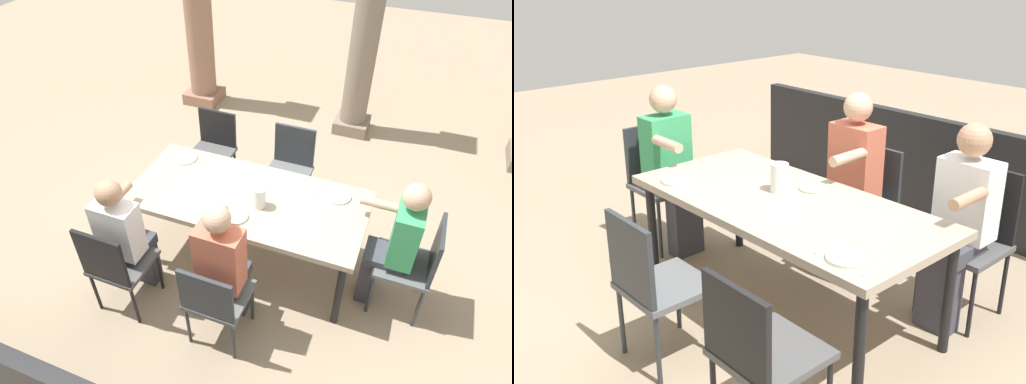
% 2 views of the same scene
% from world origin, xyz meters
% --- Properties ---
extents(ground_plane, '(16.00, 16.00, 0.00)m').
position_xyz_m(ground_plane, '(0.00, 0.00, 0.00)').
color(ground_plane, gray).
extents(dining_table, '(2.02, 0.93, 0.77)m').
position_xyz_m(dining_table, '(0.00, 0.00, 0.70)').
color(dining_table, tan).
rests_on(dining_table, ground).
extents(chair_west_north, '(0.44, 0.44, 0.89)m').
position_xyz_m(chair_west_north, '(-0.76, 0.88, 0.53)').
color(chair_west_north, '#4F4F50').
rests_on(chair_west_north, ground).
extents(chair_west_south, '(0.44, 0.44, 0.94)m').
position_xyz_m(chair_west_south, '(-0.76, -0.89, 0.54)').
color(chair_west_south, '#4F4F50').
rests_on(chair_west_south, ground).
extents(chair_mid_north, '(0.44, 0.44, 0.90)m').
position_xyz_m(chair_mid_north, '(0.10, 0.89, 0.52)').
color(chair_mid_north, '#5B5E61').
rests_on(chair_mid_north, ground).
extents(chair_mid_south, '(0.44, 0.44, 0.88)m').
position_xyz_m(chair_mid_south, '(0.10, -0.88, 0.52)').
color(chair_mid_south, '#5B5E61').
rests_on(chair_mid_south, ground).
extents(chair_head_east, '(0.44, 0.44, 0.93)m').
position_xyz_m(chair_head_east, '(1.43, 0.00, 0.54)').
color(chair_head_east, '#5B5E61').
rests_on(chair_head_east, ground).
extents(diner_woman_green, '(0.34, 0.49, 1.30)m').
position_xyz_m(diner_woman_green, '(0.10, -0.69, 0.69)').
color(diner_woman_green, '#3F3F4C').
rests_on(diner_woman_green, ground).
extents(diner_man_white, '(0.35, 0.49, 1.26)m').
position_xyz_m(diner_man_white, '(-0.76, -0.69, 0.67)').
color(diner_man_white, '#3F3F4C').
rests_on(diner_man_white, ground).
extents(diner_guest_third, '(0.49, 0.35, 1.27)m').
position_xyz_m(diner_guest_third, '(1.24, 0.00, 0.68)').
color(diner_guest_third, '#3F3F4C').
rests_on(diner_guest_third, ground).
extents(patio_railing, '(4.42, 0.10, 0.90)m').
position_xyz_m(patio_railing, '(0.00, -1.92, 0.45)').
color(patio_railing, black).
rests_on(patio_railing, ground).
extents(plate_0, '(0.23, 0.23, 0.02)m').
position_xyz_m(plate_0, '(-0.76, 0.29, 0.78)').
color(plate_0, white).
rests_on(plate_0, dining_table).
extents(fork_0, '(0.02, 0.17, 0.01)m').
position_xyz_m(fork_0, '(-0.91, 0.29, 0.77)').
color(fork_0, silver).
rests_on(fork_0, dining_table).
extents(spoon_0, '(0.02, 0.17, 0.01)m').
position_xyz_m(spoon_0, '(-0.61, 0.29, 0.77)').
color(spoon_0, silver).
rests_on(spoon_0, dining_table).
extents(plate_1, '(0.21, 0.21, 0.02)m').
position_xyz_m(plate_1, '(0.01, -0.27, 0.78)').
color(plate_1, silver).
rests_on(plate_1, dining_table).
extents(fork_1, '(0.02, 0.17, 0.01)m').
position_xyz_m(fork_1, '(-0.14, -0.27, 0.77)').
color(fork_1, silver).
rests_on(fork_1, dining_table).
extents(spoon_1, '(0.02, 0.17, 0.01)m').
position_xyz_m(spoon_1, '(0.16, -0.27, 0.77)').
color(spoon_1, silver).
rests_on(spoon_1, dining_table).
extents(plate_2, '(0.24, 0.24, 0.02)m').
position_xyz_m(plate_2, '(0.71, 0.29, 0.78)').
color(plate_2, white).
rests_on(plate_2, dining_table).
extents(fork_2, '(0.03, 0.17, 0.01)m').
position_xyz_m(fork_2, '(0.56, 0.29, 0.77)').
color(fork_2, silver).
rests_on(fork_2, dining_table).
extents(spoon_2, '(0.03, 0.17, 0.01)m').
position_xyz_m(spoon_2, '(0.86, 0.29, 0.77)').
color(spoon_2, silver).
rests_on(spoon_2, dining_table).
extents(water_pitcher, '(0.11, 0.11, 0.18)m').
position_xyz_m(water_pitcher, '(0.13, -0.07, 0.85)').
color(water_pitcher, white).
rests_on(water_pitcher, dining_table).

